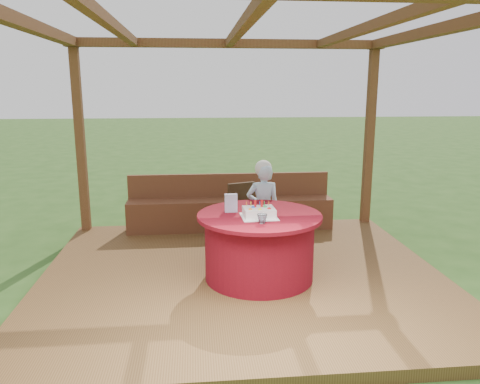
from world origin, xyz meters
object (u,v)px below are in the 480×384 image
bench (230,211)px  gift_bag (231,203)px  elderly_woman (263,206)px  table (259,246)px  birthday_cake (259,212)px  chair (245,213)px  drinking_glass (262,219)px

bench → gift_bag: (-0.13, -1.75, 0.56)m
elderly_woman → gift_bag: (-0.45, -0.66, 0.22)m
bench → table: bench is taller
elderly_woman → gift_bag: bearing=-124.6°
elderly_woman → gift_bag: size_ratio=6.14×
birthday_cake → gift_bag: (-0.28, 0.25, 0.05)m
gift_bag → chair: bearing=76.0°
birthday_cake → elderly_woman: bearing=78.9°
elderly_woman → birthday_cake: 0.93m
elderly_woman → birthday_cake: (-0.18, -0.90, 0.17)m
chair → gift_bag: (-0.26, -0.95, 0.37)m
bench → drinking_glass: drinking_glass is taller
elderly_woman → drinking_glass: elderly_woman is taller
table → drinking_glass: 0.53m
table → birthday_cake: size_ratio=3.48×
bench → birthday_cake: (0.15, -2.00, 0.51)m
table → chair: 1.09m
birthday_cake → drinking_glass: bearing=-90.2°
table → chair: size_ratio=1.61×
bench → elderly_woman: elderly_woman is taller
table → drinking_glass: size_ratio=13.24×
bench → gift_bag: gift_bag is taller
chair → birthday_cake: 1.24m
table → birthday_cake: 0.42m
table → elderly_woman: (0.16, 0.79, 0.24)m
bench → chair: (0.13, -0.80, 0.18)m
table → birthday_cake: bearing=-101.0°
bench → chair: chair is taller
table → elderly_woman: elderly_woman is taller
chair → table: bearing=-87.9°
birthday_cake → gift_bag: bearing=138.3°
elderly_woman → chair: bearing=123.7°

